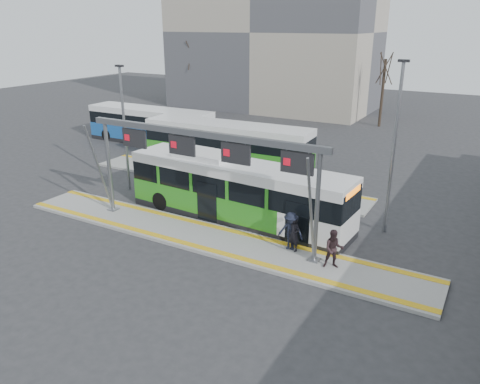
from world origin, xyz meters
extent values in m
plane|color=#2D2D30|center=(0.00, 0.00, 0.00)|extent=(120.00, 120.00, 0.00)
cube|color=gray|center=(0.00, 0.00, 0.07)|extent=(22.00, 3.00, 0.15)
cube|color=gray|center=(-4.00, 8.00, 0.07)|extent=(20.00, 3.00, 0.15)
cube|color=gold|center=(0.00, 1.15, 0.16)|extent=(22.00, 0.35, 0.02)
cube|color=gold|center=(0.00, -1.15, 0.16)|extent=(22.00, 0.35, 0.02)
cube|color=gold|center=(-4.00, 9.15, 0.16)|extent=(20.00, 0.35, 0.02)
cylinder|color=slate|center=(-6.50, 0.30, 2.67)|extent=(0.20, 0.20, 5.05)
cube|color=slate|center=(-6.50, 0.30, 0.18)|extent=(0.50, 0.50, 0.06)
cylinder|color=slate|center=(-6.50, -0.40, 2.67)|extent=(0.12, 1.46, 4.90)
cylinder|color=slate|center=(5.50, 0.30, 2.67)|extent=(0.20, 0.20, 5.05)
cube|color=slate|center=(5.50, 0.30, 0.18)|extent=(0.50, 0.50, 0.06)
cylinder|color=slate|center=(5.50, -0.40, 2.67)|extent=(0.12, 1.46, 4.90)
cube|color=slate|center=(-0.50, 0.30, 5.20)|extent=(13.00, 0.25, 0.30)
cube|color=black|center=(-4.50, 0.30, 4.50)|extent=(1.50, 0.12, 0.95)
cube|color=red|center=(-4.95, 0.23, 4.50)|extent=(0.32, 0.02, 0.32)
cube|color=black|center=(-1.50, 0.30, 4.50)|extent=(1.50, 0.12, 0.95)
cube|color=red|center=(-1.95, 0.23, 4.50)|extent=(0.32, 0.02, 0.32)
cube|color=black|center=(1.50, 0.30, 4.50)|extent=(1.50, 0.12, 0.95)
cube|color=red|center=(1.05, 0.23, 4.50)|extent=(0.32, 0.02, 0.32)
cube|color=black|center=(4.50, 0.30, 4.50)|extent=(1.50, 0.12, 0.95)
cube|color=red|center=(4.05, 0.23, 4.50)|extent=(0.32, 0.02, 0.32)
cube|color=#A49988|center=(-14.00, 36.00, 9.00)|extent=(24.00, 12.00, 18.00)
cube|color=black|center=(0.07, 2.93, 0.18)|extent=(12.74, 3.36, 0.37)
cube|color=#2A871D|center=(0.07, 2.93, 0.97)|extent=(12.74, 3.36, 1.21)
cube|color=black|center=(0.07, 2.93, 2.10)|extent=(12.73, 3.28, 1.05)
cube|color=white|center=(0.07, 2.93, 2.89)|extent=(12.74, 3.36, 0.53)
cube|color=orange|center=(6.36, 2.59, 2.79)|extent=(0.15, 1.88, 0.29)
cube|color=white|center=(-2.03, 3.04, 3.31)|extent=(3.25, 2.04, 0.32)
cylinder|color=black|center=(-4.40, 1.98, 0.53)|extent=(1.07, 0.37, 1.05)
cylinder|color=black|center=(-4.27, 4.35, 0.53)|extent=(1.07, 0.37, 1.05)
cylinder|color=black|center=(3.78, 1.53, 0.53)|extent=(1.07, 0.37, 1.05)
cylinder|color=black|center=(3.91, 3.91, 0.53)|extent=(1.07, 0.37, 1.05)
cube|color=black|center=(-5.62, 11.30, 0.19)|extent=(12.83, 3.31, 0.37)
cube|color=#2A871D|center=(-5.62, 11.30, 0.98)|extent=(12.83, 3.31, 1.22)
cube|color=black|center=(-5.62, 11.30, 2.12)|extent=(12.82, 3.23, 1.06)
cube|color=white|center=(-5.62, 11.30, 2.91)|extent=(12.83, 3.31, 0.53)
cylinder|color=black|center=(-10.01, 9.89, 0.53)|extent=(1.07, 0.37, 1.06)
cylinder|color=black|center=(-10.13, 12.29, 0.53)|extent=(1.07, 0.37, 1.06)
cylinder|color=black|center=(-1.76, 10.29, 0.53)|extent=(1.07, 0.37, 1.06)
cylinder|color=black|center=(-1.87, 12.69, 0.53)|extent=(1.07, 0.37, 1.06)
cube|color=black|center=(-15.08, 13.90, 0.18)|extent=(11.83, 2.82, 0.36)
cube|color=#1A529D|center=(-15.08, 13.90, 0.95)|extent=(11.83, 2.82, 1.18)
cube|color=black|center=(-15.08, 13.90, 2.05)|extent=(11.83, 2.74, 1.03)
cube|color=white|center=(-15.08, 13.90, 2.82)|extent=(11.83, 2.82, 0.51)
cylinder|color=black|center=(-19.18, 12.67, 0.51)|extent=(1.03, 0.33, 1.03)
cylinder|color=black|center=(-19.23, 14.98, 0.51)|extent=(1.03, 0.33, 1.03)
cylinder|color=black|center=(-11.52, 12.81, 0.51)|extent=(1.03, 0.33, 1.03)
cylinder|color=black|center=(-11.56, 15.12, 0.51)|extent=(1.03, 0.33, 1.03)
imported|color=black|center=(4.32, 0.74, 0.98)|extent=(0.69, 0.54, 1.66)
imported|color=#2C1D20|center=(6.42, 0.11, 1.02)|extent=(1.04, 0.95, 1.73)
imported|color=black|center=(4.13, 0.79, 1.06)|extent=(1.25, 0.80, 1.83)
cylinder|color=#382B21|center=(-7.15, 32.31, 3.31)|extent=(0.28, 0.28, 6.61)
cylinder|color=#382B21|center=(0.70, 30.96, 3.35)|extent=(0.28, 0.28, 6.69)
cylinder|color=#382B21|center=(-22.05, 30.58, 3.66)|extent=(0.28, 0.28, 7.32)
cylinder|color=slate|center=(-8.40, 3.72, 3.84)|extent=(0.16, 0.16, 7.67)
cube|color=black|center=(-8.40, 3.72, 7.67)|extent=(0.50, 0.25, 0.12)
cylinder|color=slate|center=(7.41, 5.22, 4.23)|extent=(0.16, 0.16, 8.45)
cube|color=black|center=(7.41, 5.22, 8.45)|extent=(0.50, 0.25, 0.12)
camera|label=1|loc=(11.79, -17.35, 10.09)|focal=35.00mm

